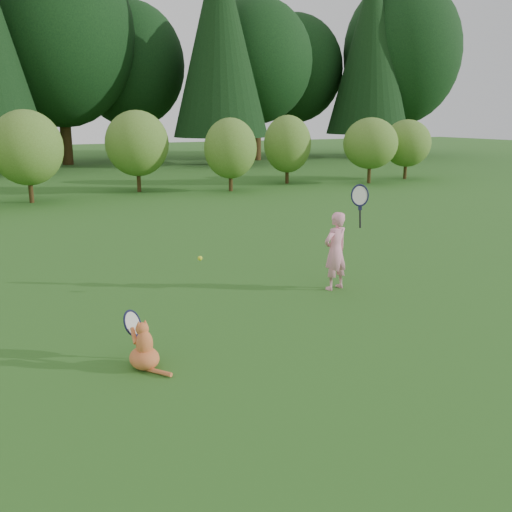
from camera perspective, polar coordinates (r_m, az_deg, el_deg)
name	(u,v)px	position (r m, az deg, el deg)	size (l,w,h in m)	color
ground	(269,323)	(7.49, 1.30, -6.69)	(100.00, 100.00, 0.00)	#225517
shrub_row	(86,155)	(19.54, -16.59, 9.70)	(28.00, 3.00, 2.80)	#496A21
woodland_backdrop	(38,5)	(29.81, -20.97, 22.43)	(48.00, 10.00, 15.00)	black
child	(336,249)	(8.84, 8.02, 0.69)	(0.71, 0.44, 1.82)	pink
cat	(143,343)	(6.26, -11.21, -8.57)	(0.43, 0.79, 0.71)	#C25125
tennis_ball	(200,258)	(8.55, -5.62, -0.23)	(0.07, 0.07, 0.07)	yellow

